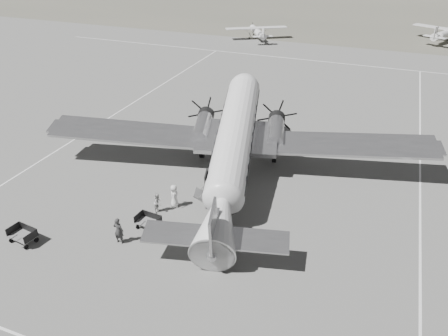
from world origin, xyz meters
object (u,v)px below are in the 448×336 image
at_px(ground_crew, 119,231).
at_px(baggage_cart_far, 23,236).
at_px(dc3_airliner, 234,147).
at_px(ramp_agent, 158,203).
at_px(light_plane_left, 257,33).
at_px(passenger, 174,196).
at_px(light_plane_right, 446,35).
at_px(baggage_cart_near, 148,222).

bearing_deg(ground_crew, baggage_cart_far, 19.58).
bearing_deg(dc3_airliner, ground_crew, -126.42).
xyz_separation_m(baggage_cart_far, ramp_agent, (6.28, 6.06, 0.25)).
xyz_separation_m(dc3_airliner, light_plane_left, (-12.76, 46.14, -1.87)).
xyz_separation_m(baggage_cart_far, passenger, (7.05, 7.04, 0.37)).
height_order(light_plane_right, baggage_cart_near, light_plane_right).
xyz_separation_m(light_plane_right, passenger, (-20.09, -60.67, -0.37)).
bearing_deg(light_plane_left, light_plane_right, -13.34).
xyz_separation_m(baggage_cart_near, baggage_cart_far, (-6.59, -4.16, 0.03)).
bearing_deg(passenger, ground_crew, 140.22).
bearing_deg(baggage_cart_near, light_plane_right, 77.37).
distance_m(light_plane_left, light_plane_right, 31.72).
bearing_deg(light_plane_right, baggage_cart_near, -82.51).
height_order(ramp_agent, passenger, passenger).
xyz_separation_m(dc3_airliner, light_plane_right, (17.44, 55.85, -1.75)).
bearing_deg(ground_crew, passenger, -107.53).
height_order(baggage_cart_far, ground_crew, ground_crew).
height_order(baggage_cart_near, passenger, passenger).
xyz_separation_m(dc3_airliner, baggage_cart_far, (-9.70, -11.86, -2.49)).
height_order(light_plane_left, ramp_agent, light_plane_left).
bearing_deg(ground_crew, baggage_cart_near, -116.97).
relative_size(baggage_cart_near, passenger, 0.96).
height_order(light_plane_left, baggage_cart_far, light_plane_left).
bearing_deg(ramp_agent, ground_crew, 178.55).
bearing_deg(light_plane_left, passenger, -109.96).
xyz_separation_m(light_plane_right, ground_crew, (-21.48, -65.52, -0.32)).
relative_size(light_plane_left, baggage_cart_far, 6.07).
bearing_deg(dc3_airliner, ramp_agent, -134.30).
relative_size(dc3_airliner, baggage_cart_far, 17.67).
relative_size(light_plane_left, passenger, 6.22).
distance_m(dc3_airliner, ground_crew, 10.68).
height_order(ground_crew, ramp_agent, ground_crew).
distance_m(ramp_agent, passenger, 1.25).
bearing_deg(ramp_agent, light_plane_right, -11.06).
xyz_separation_m(dc3_airliner, ramp_agent, (-3.42, -5.79, -2.24)).
bearing_deg(light_plane_left, ramp_agent, -110.98).
height_order(light_plane_left, light_plane_right, light_plane_right).
xyz_separation_m(baggage_cart_near, ramp_agent, (-0.31, 1.90, 0.28)).
distance_m(ground_crew, passenger, 5.04).
height_order(dc3_airliner, baggage_cart_near, dc3_airliner).
xyz_separation_m(light_plane_left, passenger, (10.10, -50.96, -0.25)).
bearing_deg(ramp_agent, baggage_cart_near, -162.99).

